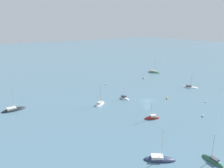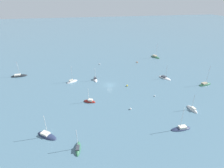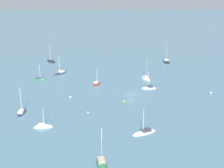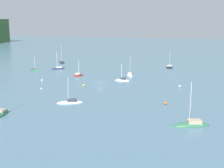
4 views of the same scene
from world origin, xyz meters
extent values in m
plane|color=slate|center=(0.00, 0.00, 0.00)|extent=(600.00, 600.00, 0.00)
ellipsoid|color=maroon|center=(10.65, 12.67, 0.00)|extent=(5.11, 3.64, 1.78)
cube|color=silver|center=(10.30, 12.84, 0.88)|extent=(2.09, 1.84, 0.78)
cylinder|color=silver|center=(10.87, 12.57, 3.24)|extent=(0.14, 0.14, 5.50)
ellipsoid|color=black|center=(44.05, -19.88, 0.00)|extent=(8.18, 3.24, 1.72)
cube|color=silver|center=(44.70, -19.85, 0.79)|extent=(2.99, 2.14, 0.63)
cylinder|color=#B2B2B7|center=(43.65, -19.90, 4.33)|extent=(0.14, 0.14, 7.71)
ellipsoid|color=#232D4C|center=(24.90, 28.88, 0.00)|extent=(6.93, 6.19, 1.56)
cube|color=silver|center=(25.33, 28.53, 0.77)|extent=(3.00, 2.86, 0.69)
cylinder|color=silver|center=(24.63, 29.10, 4.03)|extent=(0.14, 0.14, 7.20)
ellipsoid|color=white|center=(-25.68, 25.96, 0.00)|extent=(2.02, 5.33, 1.88)
cube|color=silver|center=(-25.73, 26.37, 0.87)|extent=(1.21, 1.97, 0.71)
cylinder|color=silver|center=(-25.65, 25.70, 3.31)|extent=(0.14, 0.14, 5.59)
ellipsoid|color=#2D6647|center=(-38.88, -33.96, 0.00)|extent=(5.32, 8.24, 1.71)
cube|color=tan|center=(-38.64, -34.54, 0.91)|extent=(2.71, 3.29, 0.88)
cylinder|color=silver|center=(-39.03, -33.59, 4.98)|extent=(0.14, 0.14, 9.02)
ellipsoid|color=#2D6647|center=(-43.99, 9.34, 0.00)|extent=(7.30, 3.51, 1.90)
cube|color=tan|center=(-43.44, 9.45, 0.87)|extent=(2.77, 1.99, 0.69)
cylinder|color=silver|center=(-44.34, 9.27, 4.90)|extent=(0.14, 0.14, 8.76)
ellipsoid|color=silver|center=(-29.01, -1.55, 0.00)|extent=(5.28, 7.34, 1.23)
cube|color=#333842|center=(-28.76, -2.05, 0.67)|extent=(2.62, 3.00, 0.66)
cylinder|color=silver|center=(-29.17, -1.23, 3.71)|extent=(0.14, 0.14, 6.74)
ellipsoid|color=silver|center=(5.80, -6.89, 0.00)|extent=(1.78, 5.42, 1.37)
cube|color=#333842|center=(5.80, -7.33, 0.81)|extent=(1.23, 1.96, 0.86)
cylinder|color=silver|center=(5.80, -6.62, 3.35)|extent=(0.14, 0.14, 5.94)
ellipsoid|color=#2D6647|center=(16.07, 35.84, 0.00)|extent=(1.97, 5.33, 1.98)
cube|color=#333842|center=(16.12, 36.25, 0.82)|extent=(1.17, 1.97, 0.54)
cylinder|color=silver|center=(16.04, 35.58, 3.49)|extent=(0.14, 0.14, 5.89)
ellipsoid|color=silver|center=(17.11, -7.05, 0.00)|extent=(5.77, 4.30, 1.74)
cube|color=beige|center=(17.51, -6.82, 0.89)|extent=(2.37, 2.07, 0.81)
cylinder|color=#B2B2B7|center=(16.87, -7.18, 4.25)|extent=(0.14, 0.14, 7.54)
ellipsoid|color=#232D4C|center=(-15.77, 34.53, 0.00)|extent=(6.78, 2.12, 1.11)
cube|color=silver|center=(-16.31, 34.53, 0.67)|extent=(2.44, 1.47, 0.72)
cylinder|color=silver|center=(-15.44, 34.54, 4.21)|extent=(0.14, 0.14, 7.80)
sphere|color=white|center=(0.31, -28.30, 0.35)|extent=(0.69, 0.69, 0.69)
sphere|color=white|center=(-3.62, 21.10, 0.35)|extent=(0.69, 0.69, 0.69)
sphere|color=orange|center=(-23.05, -26.58, 0.38)|extent=(0.76, 0.76, 0.76)
sphere|color=white|center=(-16.25, 14.27, 0.27)|extent=(0.54, 0.54, 0.54)
sphere|color=yellow|center=(-7.66, 2.96, 0.35)|extent=(0.71, 0.71, 0.71)
camera|label=1|loc=(57.33, 56.34, 28.52)|focal=35.00mm
camera|label=2|loc=(14.35, 71.56, 37.34)|focal=28.00mm
camera|label=3|loc=(-103.10, 7.40, 39.29)|focal=50.00mm
camera|label=4|loc=(-103.75, -36.09, 21.74)|focal=50.00mm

